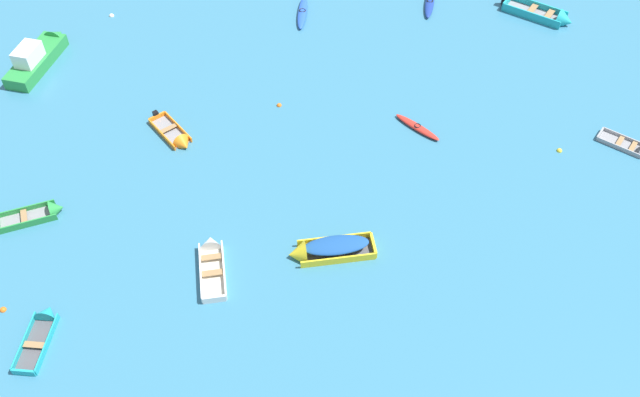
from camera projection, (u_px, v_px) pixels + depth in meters
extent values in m
cube|color=gray|center=(534.00, 14.00, 44.77)|extent=(3.60, 3.52, 0.14)
cube|color=teal|center=(539.00, 6.00, 44.99)|extent=(2.90, 2.76, 0.55)
cube|color=teal|center=(531.00, 16.00, 44.24)|extent=(2.90, 2.76, 0.55)
cube|color=teal|center=(507.00, 2.00, 45.33)|extent=(1.03, 1.07, 0.55)
cone|color=teal|center=(565.00, 21.00, 43.85)|extent=(1.55, 1.57, 1.31)
cube|color=#937047|center=(532.00, 9.00, 44.61)|extent=(1.14, 1.17, 0.03)
cube|color=#937047|center=(549.00, 14.00, 44.19)|extent=(1.14, 1.17, 0.03)
cube|color=gray|center=(28.00, 219.00, 33.23)|extent=(2.71, 1.37, 0.10)
cube|color=#288C3D|center=(27.00, 209.00, 33.43)|extent=(2.67, 0.53, 0.39)
cube|color=#288C3D|center=(28.00, 224.00, 32.81)|extent=(2.67, 0.53, 0.39)
cone|color=#288C3D|center=(57.00, 209.00, 33.43)|extent=(0.77, 1.05, 0.96)
cube|color=#937047|center=(24.00, 216.00, 33.03)|extent=(0.43, 0.93, 0.03)
ellipsoid|color=blue|center=(302.00, 12.00, 44.72)|extent=(1.43, 3.73, 0.33)
torus|color=black|center=(302.00, 10.00, 44.61)|extent=(0.54, 0.54, 0.07)
ellipsoid|color=red|center=(417.00, 127.00, 37.44)|extent=(2.14, 2.71, 0.27)
torus|color=black|center=(418.00, 126.00, 37.35)|extent=(0.51, 0.51, 0.06)
cube|color=gray|center=(621.00, 144.00, 36.71)|extent=(2.27, 2.30, 0.06)
cube|color=gray|center=(625.00, 138.00, 36.90)|extent=(1.74, 1.79, 0.25)
cube|color=gray|center=(619.00, 148.00, 36.38)|extent=(1.74, 1.79, 0.25)
cube|color=gray|center=(600.00, 134.00, 37.11)|extent=(0.74, 0.72, 0.25)
cube|color=#937047|center=(620.00, 141.00, 36.65)|extent=(0.79, 0.78, 0.03)
cube|color=#937047|center=(633.00, 146.00, 36.37)|extent=(0.79, 0.78, 0.03)
cube|color=gray|center=(170.00, 132.00, 37.32)|extent=(2.13, 2.81, 0.08)
cube|color=orange|center=(178.00, 127.00, 37.45)|extent=(1.40, 2.48, 0.30)
cube|color=orange|center=(162.00, 135.00, 37.02)|extent=(1.40, 2.48, 0.30)
cube|color=orange|center=(157.00, 117.00, 37.96)|extent=(0.94, 0.57, 0.30)
cone|color=orange|center=(184.00, 145.00, 36.47)|extent=(1.17, 1.03, 0.99)
cube|color=#937047|center=(169.00, 128.00, 37.26)|extent=(0.95, 0.70, 0.03)
cube|color=black|center=(156.00, 115.00, 37.94)|extent=(0.36, 0.36, 0.43)
cube|color=#4C4C51|center=(336.00, 252.00, 31.89)|extent=(3.39, 1.27, 0.11)
cube|color=yellow|center=(338.00, 260.00, 31.35)|extent=(3.51, 0.18, 0.43)
cube|color=yellow|center=(334.00, 239.00, 32.18)|extent=(3.51, 0.18, 0.43)
cube|color=yellow|center=(373.00, 245.00, 31.94)|extent=(0.16, 1.23, 0.43)
cone|color=yellow|center=(297.00, 254.00, 31.57)|extent=(0.84, 1.22, 1.20)
cube|color=#937047|center=(340.00, 248.00, 31.72)|extent=(0.40, 1.13, 0.03)
ellipsoid|color=#19478C|center=(336.00, 245.00, 31.51)|extent=(3.10, 1.21, 0.37)
ellipsoid|color=navy|center=(430.00, 3.00, 45.49)|extent=(1.78, 3.57, 0.32)
torus|color=black|center=(430.00, 1.00, 45.38)|extent=(0.56, 0.56, 0.07)
cube|color=beige|center=(213.00, 273.00, 31.09)|extent=(1.04, 2.97, 0.10)
cube|color=white|center=(201.00, 272.00, 30.93)|extent=(0.13, 3.08, 0.41)
cube|color=white|center=(224.00, 269.00, 31.03)|extent=(0.13, 3.08, 0.41)
cube|color=white|center=(214.00, 299.00, 29.97)|extent=(1.03, 0.13, 0.41)
cone|color=white|center=(211.00, 243.00, 32.01)|extent=(1.02, 0.73, 1.01)
cube|color=#937047|center=(212.00, 273.00, 30.81)|extent=(0.94, 0.34, 0.03)
cube|color=#937047|center=(211.00, 257.00, 31.40)|extent=(0.94, 0.34, 0.03)
cube|color=#4C4C51|center=(37.00, 344.00, 28.69)|extent=(1.58, 2.78, 0.09)
cube|color=teal|center=(24.00, 342.00, 28.62)|extent=(0.78, 2.66, 0.36)
cube|color=teal|center=(47.00, 343.00, 28.56)|extent=(0.78, 2.66, 0.36)
cube|color=teal|center=(24.00, 372.00, 27.68)|extent=(0.96, 0.35, 0.36)
cone|color=teal|center=(48.00, 313.00, 29.52)|extent=(1.08, 0.85, 0.95)
cube|color=#937047|center=(34.00, 345.00, 28.44)|extent=(0.93, 0.51, 0.03)
cube|color=#288C3D|center=(37.00, 61.00, 40.96)|extent=(3.39, 5.11, 0.74)
cone|color=#288C3D|center=(57.00, 36.00, 42.58)|extent=(1.56, 1.42, 1.27)
cube|color=white|center=(28.00, 54.00, 40.02)|extent=(1.72, 2.06, 0.94)
cube|color=black|center=(34.00, 44.00, 40.39)|extent=(1.00, 0.56, 0.41)
sphere|color=silver|center=(112.00, 16.00, 44.74)|extent=(0.32, 0.32, 0.32)
sphere|color=yellow|center=(559.00, 151.00, 36.40)|extent=(0.29, 0.29, 0.29)
sphere|color=orange|center=(279.00, 106.00, 38.83)|extent=(0.28, 0.28, 0.28)
sphere|color=orange|center=(3.00, 310.00, 29.85)|extent=(0.29, 0.29, 0.29)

